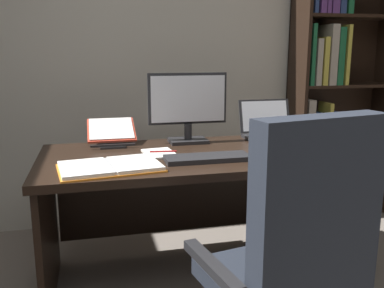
# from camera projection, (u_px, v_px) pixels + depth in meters

# --- Properties ---
(wall_back) EXTENTS (5.28, 0.12, 2.59)m
(wall_back) POSITION_uv_depth(u_px,v_px,m) (168.00, 45.00, 3.03)
(wall_back) COLOR beige
(wall_back) RESTS_ON ground
(desk) EXTENTS (1.65, 0.79, 0.73)m
(desk) POSITION_uv_depth(u_px,v_px,m) (196.00, 183.00, 2.33)
(desk) COLOR black
(desk) RESTS_ON ground
(bookshelf) EXTENTS (0.78, 0.30, 2.01)m
(bookshelf) POSITION_uv_depth(u_px,v_px,m) (332.00, 79.00, 3.14)
(bookshelf) COLOR black
(bookshelf) RESTS_ON ground
(office_chair) EXTENTS (0.67, 0.60, 1.05)m
(office_chair) POSITION_uv_depth(u_px,v_px,m) (291.00, 277.00, 1.53)
(office_chair) COLOR #232326
(office_chair) RESTS_ON ground
(monitor) EXTENTS (0.46, 0.16, 0.40)m
(monitor) POSITION_uv_depth(u_px,v_px,m) (188.00, 108.00, 2.43)
(monitor) COLOR #232326
(monitor) RESTS_ON desk
(laptop) EXTENTS (0.34, 0.29, 0.23)m
(laptop) POSITION_uv_depth(u_px,v_px,m) (270.00, 130.00, 2.58)
(laptop) COLOR #232326
(laptop) RESTS_ON desk
(keyboard) EXTENTS (0.42, 0.15, 0.02)m
(keyboard) POSITION_uv_depth(u_px,v_px,m) (208.00, 158.00, 2.05)
(keyboard) COLOR #232326
(keyboard) RESTS_ON desk
(computer_mouse) EXTENTS (0.06, 0.10, 0.04)m
(computer_mouse) POSITION_uv_depth(u_px,v_px,m) (265.00, 153.00, 2.12)
(computer_mouse) COLOR #232326
(computer_mouse) RESTS_ON desk
(reading_stand_with_book) EXTENTS (0.27, 0.30, 0.13)m
(reading_stand_with_book) POSITION_uv_depth(u_px,v_px,m) (111.00, 132.00, 2.43)
(reading_stand_with_book) COLOR #232326
(reading_stand_with_book) RESTS_ON desk
(open_binder) EXTENTS (0.49, 0.36, 0.02)m
(open_binder) POSITION_uv_depth(u_px,v_px,m) (110.00, 167.00, 1.90)
(open_binder) COLOR orange
(open_binder) RESTS_ON desk
(notepad) EXTENTS (0.17, 0.23, 0.01)m
(notepad) POSITION_uv_depth(u_px,v_px,m) (160.00, 153.00, 2.18)
(notepad) COLOR white
(notepad) RESTS_ON desk
(pen) EXTENTS (0.14, 0.03, 0.01)m
(pen) POSITION_uv_depth(u_px,v_px,m) (163.00, 151.00, 2.18)
(pen) COLOR maroon
(pen) RESTS_ON notepad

